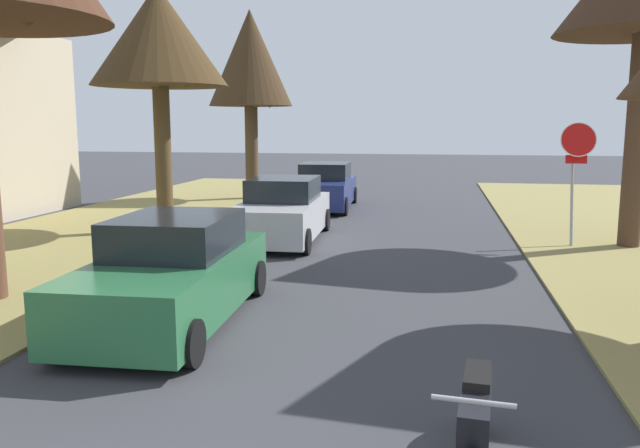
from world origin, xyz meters
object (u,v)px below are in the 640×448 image
Objects in this scene: stop_sign_far at (576,157)px; parked_sedan_navy at (325,188)px; parked_sedan_green at (173,274)px; street_tree_left_mid_b at (159,39)px; street_tree_left_far at (250,60)px; parked_motorcycle at (475,422)px; parked_sedan_silver at (283,212)px.

stop_sign_far reaches higher than parked_sedan_navy.
stop_sign_far is 0.65× the size of parked_sedan_navy.
stop_sign_far is 0.65× the size of parked_sedan_green.
street_tree_left_mid_b is 7.71m from street_tree_left_far.
street_tree_left_mid_b is 14.08m from parked_motorcycle.
street_tree_left_mid_b is at bearing -91.27° from street_tree_left_far.
street_tree_left_mid_b is 7.90m from parked_sedan_navy.
parked_sedan_silver is (3.27, -8.33, -4.58)m from street_tree_left_far.
street_tree_left_far reaches higher than parked_motorcycle.
parked_motorcycle is at bearing -105.02° from stop_sign_far.
stop_sign_far is 0.65× the size of parked_sedan_silver.
parked_sedan_green is at bearing 139.96° from parked_motorcycle.
street_tree_left_far reaches higher than parked_sedan_navy.
stop_sign_far reaches higher than parked_sedan_green.
parked_motorcycle is (7.44, -18.61, -4.82)m from street_tree_left_far.
street_tree_left_far is at bearing 111.44° from parked_sedan_silver.
parked_sedan_silver reaches higher than parked_motorcycle.
parked_sedan_navy is (-7.03, 5.92, -1.43)m from stop_sign_far.
parked_sedan_green is at bearing -77.80° from street_tree_left_far.
parked_sedan_navy is (3.42, 5.60, -4.40)m from street_tree_left_mid_b.
parked_sedan_silver and parked_sedan_navy have the same top height.
street_tree_left_far is 1.60× the size of parked_sedan_navy.
parked_sedan_navy is (3.25, -2.11, -4.58)m from street_tree_left_far.
parked_sedan_silver is (3.44, -0.63, -4.40)m from street_tree_left_mid_b.
stop_sign_far is 11.09m from parked_motorcycle.
street_tree_left_far is 3.48× the size of parked_motorcycle.
street_tree_left_far is 16.11m from parked_sedan_green.
stop_sign_far is at bearing -37.97° from street_tree_left_far.
parked_sedan_silver is (-7.01, -0.31, -1.43)m from stop_sign_far.
parked_sedan_green is 1.00× the size of parked_sedan_silver.
stop_sign_far is 1.42× the size of parked_motorcycle.
street_tree_left_far is 1.60× the size of parked_sedan_silver.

